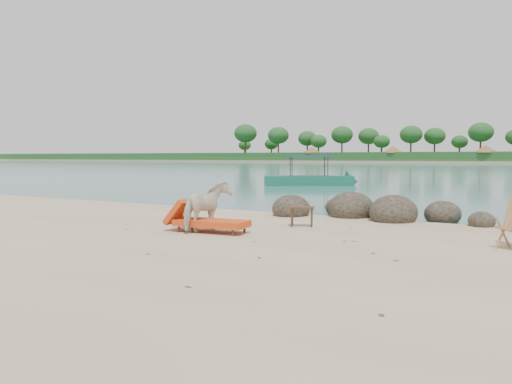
# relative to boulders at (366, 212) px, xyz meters

# --- Properties ---
(boulders) EXTENTS (6.33, 2.87, 1.03)m
(boulders) POSITION_rel_boulders_xyz_m (0.00, 0.00, 0.00)
(boulders) COLOR #2B241C
(boulders) RESTS_ON ground
(cow) EXTENTS (0.70, 1.46, 1.21)m
(cow) POSITION_rel_boulders_xyz_m (-2.50, -4.62, 0.40)
(cow) COLOR white
(cow) RESTS_ON ground
(side_table) EXTENTS (0.75, 0.63, 0.51)m
(side_table) POSITION_rel_boulders_xyz_m (-0.85, -2.69, 0.05)
(side_table) COLOR #362615
(side_table) RESTS_ON ground
(lounge_chair) EXTENTS (2.32, 1.05, 0.67)m
(lounge_chair) POSITION_rel_boulders_xyz_m (-2.28, -4.72, 0.12)
(lounge_chair) COLOR orange
(lounge_chair) RESTS_ON ground
(boat_near) EXTENTS (6.29, 4.70, 3.16)m
(boat_near) POSITION_rel_boulders_xyz_m (-9.00, 15.61, 1.37)
(boat_near) COLOR #18654C
(boat_near) RESTS_ON water
(dead_leaves) EXTENTS (7.78, 6.92, 0.00)m
(dead_leaves) POSITION_rel_boulders_xyz_m (-0.57, -5.33, -0.21)
(dead_leaves) COLOR brown
(dead_leaves) RESTS_ON ground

